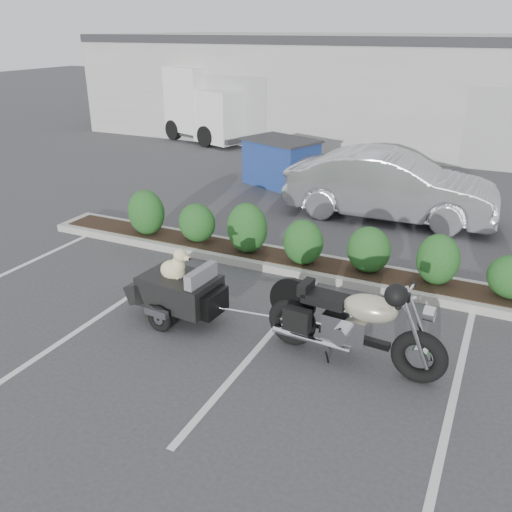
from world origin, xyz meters
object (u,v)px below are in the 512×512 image
at_px(pet_trailer, 179,289).
at_px(sedan, 391,186).
at_px(dumpster, 281,162).
at_px(delivery_truck, 193,104).
at_px(motorcycle, 352,325).

relative_size(pet_trailer, sedan, 0.42).
height_order(sedan, dumpster, sedan).
distance_m(sedan, dumpster, 3.90).
bearing_deg(pet_trailer, dumpster, 106.23).
relative_size(pet_trailer, delivery_truck, 0.32).
bearing_deg(dumpster, pet_trailer, -57.52).
xyz_separation_m(pet_trailer, sedan, (1.86, 6.31, 0.29)).
bearing_deg(delivery_truck, sedan, -16.28).
bearing_deg(delivery_truck, dumpster, -21.30).
relative_size(sedan, dumpster, 2.04).
bearing_deg(dumpster, motorcycle, -40.21).
height_order(motorcycle, delivery_truck, delivery_truck).
bearing_deg(pet_trailer, motorcycle, 3.81).
height_order(motorcycle, sedan, sedan).
xyz_separation_m(motorcycle, delivery_truck, (-10.65, 13.30, 0.77)).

